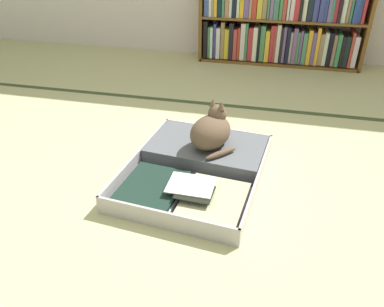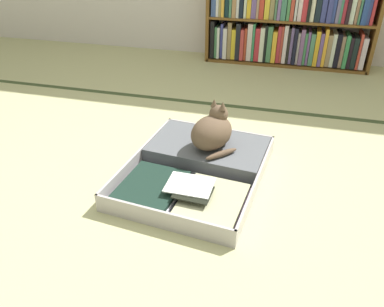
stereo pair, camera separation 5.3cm
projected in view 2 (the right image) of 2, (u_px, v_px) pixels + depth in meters
ground_plane at (160, 198)px, 1.84m from camera, size 10.00×10.00×0.00m
tatami_border at (211, 104)px, 2.79m from camera, size 4.80×0.05×0.00m
bookshelf at (288, 22)px, 3.39m from camera, size 1.49×0.26×0.81m
open_suitcase at (200, 165)px, 2.02m from camera, size 0.75×0.90×0.10m
black_cat at (213, 131)px, 2.02m from camera, size 0.30×0.33×0.26m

